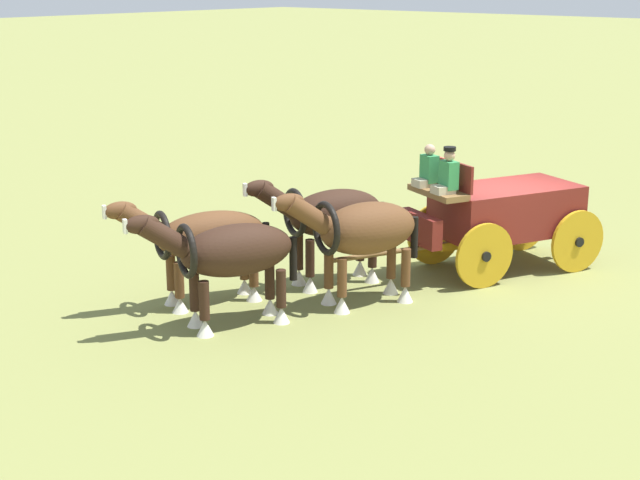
% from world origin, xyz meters
% --- Properties ---
extents(ground_plane, '(220.00, 220.00, 0.00)m').
position_xyz_m(ground_plane, '(0.00, 0.00, 0.00)').
color(ground_plane, olive).
extents(show_wagon, '(5.81, 3.18, 2.78)m').
position_xyz_m(show_wagon, '(0.15, -0.06, 1.23)').
color(show_wagon, maroon).
rests_on(show_wagon, ground).
extents(draft_horse_rear_near, '(2.89, 1.68, 2.28)m').
position_xyz_m(draft_horse_rear_near, '(3.75, -0.86, 1.40)').
color(draft_horse_rear_near, brown).
rests_on(draft_horse_rear_near, ground).
extents(draft_horse_rear_off, '(2.93, 1.68, 2.27)m').
position_xyz_m(draft_horse_rear_off, '(3.26, -2.07, 1.40)').
color(draft_horse_rear_off, '#331E14').
rests_on(draft_horse_rear_off, ground).
extents(draft_horse_lead_near, '(2.98, 1.69, 2.19)m').
position_xyz_m(draft_horse_lead_near, '(6.16, -1.87, 1.33)').
color(draft_horse_lead_near, '#331E14').
rests_on(draft_horse_lead_near, ground).
extents(draft_horse_lead_off, '(3.01, 1.69, 2.14)m').
position_xyz_m(draft_horse_lead_off, '(5.67, -3.07, 1.28)').
color(draft_horse_lead_off, brown).
rests_on(draft_horse_lead_off, ground).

